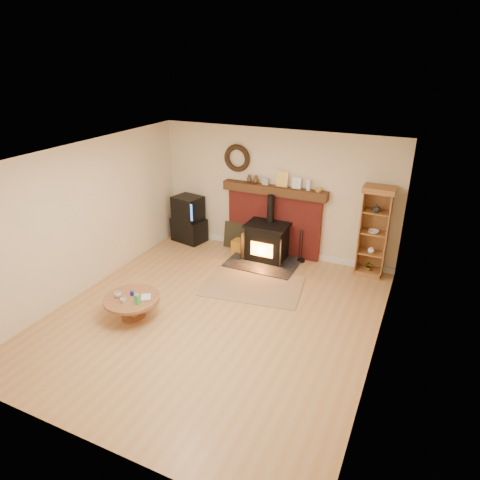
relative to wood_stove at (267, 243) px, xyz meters
The scene contains 11 objects.
ground 2.31m from the wood_stove, 90.14° to the right, with size 5.50×5.50×0.00m, color #B4814B.
room_shell 2.56m from the wood_stove, 90.62° to the right, with size 5.02×5.52×2.61m.
chimney_breast 0.57m from the wood_stove, 90.67° to the left, with size 2.20×0.22×1.78m.
wood_stove is the anchor object (origin of this frame).
area_rug 1.20m from the wood_stove, 80.82° to the right, with size 1.77×1.22×0.01m, color brown.
tv_unit 1.97m from the wood_stove, behind, with size 0.80×0.63×1.04m.
curio_cabinet 2.11m from the wood_stove, ahead, with size 0.56×0.41×1.75m.
firelog_box 0.66m from the wood_stove, 168.26° to the left, with size 0.42×0.27×0.27m, color gold.
leaning_painting 0.91m from the wood_stove, 162.36° to the left, with size 0.48×0.03×0.57m, color black.
fire_tools 0.76m from the wood_stove, 18.29° to the left, with size 0.16×0.16×0.70m.
coffee_table 3.10m from the wood_stove, 112.05° to the right, with size 0.89×0.89×0.54m.
Camera 1 is at (2.85, -5.15, 3.95)m, focal length 32.00 mm.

